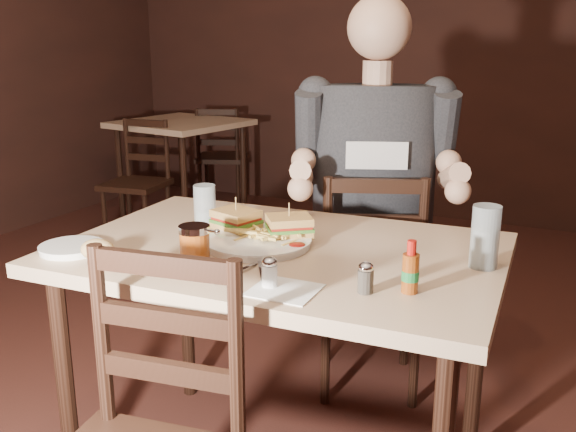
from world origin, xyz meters
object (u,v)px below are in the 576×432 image
at_px(glass_left, 205,205).
at_px(diner, 376,145).
at_px(syrup_dispenser, 195,245).
at_px(main_table, 281,273).
at_px(chair_far, 370,280).
at_px(side_plate, 72,249).
at_px(bg_chair_far, 221,157).
at_px(glass_right, 485,237).
at_px(bg_chair_near, 135,184).
at_px(dinner_plate, 258,243).
at_px(hot_sauce, 411,267).
at_px(bg_table, 181,133).

bearing_deg(glass_left, diner, 53.07).
xyz_separation_m(diner, syrup_dispenser, (-0.21, -0.85, -0.15)).
xyz_separation_m(main_table, glass_left, (-0.32, 0.11, 0.14)).
bearing_deg(chair_far, side_plate, 38.28).
xyz_separation_m(main_table, chair_far, (0.05, 0.68, -0.25)).
relative_size(main_table, bg_chair_far, 1.54).
bearing_deg(main_table, syrup_dispenser, -121.54).
relative_size(diner, side_plate, 5.96).
xyz_separation_m(diner, side_plate, (-0.58, -0.91, -0.20)).
relative_size(diner, syrup_dispenser, 9.75).
height_order(main_table, diner, diner).
relative_size(chair_far, glass_left, 6.89).
height_order(main_table, side_plate, side_plate).
xyz_separation_m(glass_left, glass_right, (0.87, -0.03, 0.02)).
bearing_deg(bg_chair_near, syrup_dispenser, -55.51).
bearing_deg(dinner_plate, main_table, 16.74).
distance_m(main_table, dinner_plate, 0.11).
height_order(main_table, bg_chair_near, bg_chair_near).
height_order(diner, syrup_dispenser, diner).
distance_m(chair_far, hot_sauce, 1.01).
distance_m(chair_far, dinner_plate, 0.78).
xyz_separation_m(chair_far, diner, (0.02, -0.05, 0.53)).
bearing_deg(glass_left, dinner_plate, -25.73).
distance_m(hot_sauce, syrup_dispenser, 0.56).
relative_size(chair_far, glass_right, 5.37).
height_order(bg_chair_far, glass_left, glass_left).
height_order(diner, side_plate, diner).
relative_size(main_table, glass_left, 9.86).
bearing_deg(bg_table, dinner_plate, -50.98).
bearing_deg(glass_right, main_table, -171.76).
xyz_separation_m(dinner_plate, side_plate, (-0.45, -0.27, -0.00)).
relative_size(bg_chair_far, side_plate, 4.73).
bearing_deg(bg_chair_far, chair_far, 110.10).
bearing_deg(main_table, dinner_plate, -163.26).
bearing_deg(chair_far, bg_table, -60.59).
relative_size(bg_chair_far, diner, 0.79).
bearing_deg(syrup_dispenser, bg_table, 122.79).
bearing_deg(bg_chair_far, hot_sauce, 105.63).
bearing_deg(side_plate, chair_far, 59.62).
xyz_separation_m(diner, glass_left, (-0.39, -0.52, -0.14)).
bearing_deg(main_table, bg_chair_near, 137.89).
height_order(bg_chair_near, glass_left, glass_left).
relative_size(bg_chair_near, syrup_dispenser, 7.73).
distance_m(chair_far, side_plate, 1.16).
xyz_separation_m(bg_chair_far, glass_left, (1.63, -2.76, 0.42)).
relative_size(bg_table, bg_chair_far, 1.11).
xyz_separation_m(diner, dinner_plate, (-0.13, -0.65, -0.20)).
bearing_deg(syrup_dispenser, diner, 73.48).
height_order(bg_chair_far, dinner_plate, bg_chair_far).
distance_m(glass_right, syrup_dispenser, 0.75).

